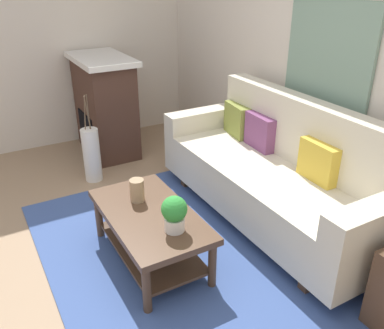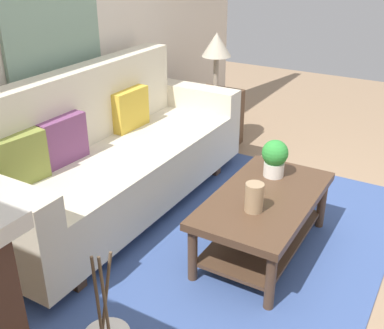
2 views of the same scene
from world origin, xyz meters
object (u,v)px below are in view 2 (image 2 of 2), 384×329
at_px(throw_pillow_mustard, 129,109).
at_px(potted_plant_tabletop, 275,157).
at_px(throw_pillow_plum, 62,140).
at_px(table_lamp, 217,47).
at_px(framed_painting, 52,16).
at_px(couch, 114,157).
at_px(throw_pillow_olive, 18,160).
at_px(coffee_table, 264,211).
at_px(side_table, 215,119).
at_px(tabletop_vase, 254,197).

bearing_deg(throw_pillow_mustard, potted_plant_tabletop, -92.36).
xyz_separation_m(throw_pillow_plum, table_lamp, (1.86, -0.20, 0.31)).
bearing_deg(framed_painting, couch, -90.00).
distance_m(throw_pillow_plum, potted_plant_tabletop, 1.45).
xyz_separation_m(throw_pillow_olive, potted_plant_tabletop, (1.07, -1.27, -0.11)).
bearing_deg(throw_pillow_plum, couch, -18.48).
distance_m(throw_pillow_mustard, coffee_table, 1.42).
height_order(potted_plant_tabletop, framed_painting, framed_painting).
height_order(side_table, framed_painting, framed_painting).
xyz_separation_m(tabletop_vase, table_lamp, (1.66, 1.13, 0.47)).
height_order(throw_pillow_plum, side_table, throw_pillow_plum).
distance_m(throw_pillow_olive, coffee_table, 1.58).
height_order(tabletop_vase, framed_painting, framed_painting).
xyz_separation_m(potted_plant_tabletop, table_lamp, (1.16, 1.06, 0.42)).
relative_size(side_table, table_lamp, 0.98).
bearing_deg(coffee_table, throw_pillow_plum, 106.83).
height_order(couch, side_table, couch).
bearing_deg(throw_pillow_plum, table_lamp, -6.17).
bearing_deg(table_lamp, side_table, -90.00).
bearing_deg(table_lamp, coffee_table, -142.27).
bearing_deg(side_table, table_lamp, 90.00).
relative_size(throw_pillow_mustard, tabletop_vase, 2.00).
xyz_separation_m(throw_pillow_mustard, table_lamp, (1.11, -0.20, 0.31)).
relative_size(coffee_table, potted_plant_tabletop, 4.20).
xyz_separation_m(tabletop_vase, side_table, (1.66, 1.13, -0.24)).
distance_m(couch, framed_painting, 1.09).
relative_size(coffee_table, table_lamp, 1.93).
xyz_separation_m(side_table, framed_painting, (-1.48, 0.54, 1.14)).
height_order(couch, potted_plant_tabletop, couch).
height_order(potted_plant_tabletop, side_table, potted_plant_tabletop).
xyz_separation_m(throw_pillow_olive, throw_pillow_mustard, (1.12, 0.00, 0.00)).
relative_size(throw_pillow_plum, table_lamp, 0.63).
bearing_deg(throw_pillow_mustard, side_table, -10.26).
relative_size(throw_pillow_plum, framed_painting, 0.39).
bearing_deg(coffee_table, couch, 91.33).
distance_m(couch, coffee_table, 1.21).
bearing_deg(potted_plant_tabletop, table_lamp, 42.52).
height_order(throw_pillow_mustard, tabletop_vase, throw_pillow_mustard).
distance_m(couch, potted_plant_tabletop, 1.19).
bearing_deg(tabletop_vase, couch, 81.75).
distance_m(throw_pillow_plum, table_lamp, 1.89).
bearing_deg(throw_pillow_olive, potted_plant_tabletop, -49.84).
distance_m(throw_pillow_olive, framed_painting, 1.10).
xyz_separation_m(throw_pillow_plum, tabletop_vase, (0.20, -1.33, -0.16)).
height_order(throw_pillow_mustard, side_table, throw_pillow_mustard).
bearing_deg(table_lamp, throw_pillow_mustard, 169.74).
bearing_deg(framed_painting, throw_pillow_plum, -137.59).
relative_size(potted_plant_tabletop, framed_painting, 0.29).
bearing_deg(tabletop_vase, framed_painting, 84.03).
xyz_separation_m(throw_pillow_olive, throw_pillow_plum, (0.37, 0.00, 0.00)).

